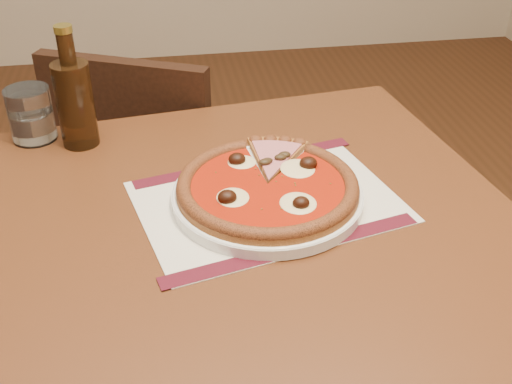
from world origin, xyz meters
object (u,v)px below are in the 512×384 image
Objects in this scene: table at (258,266)px; plate at (268,196)px; chair_far at (152,180)px; bottle at (75,100)px; water_glass at (31,114)px; pizza at (268,186)px.

plate reaches higher than table.
bottle is (-0.11, -0.31, 0.37)m from chair_far.
bottle is at bearing -21.09° from water_glass.
pizza is 0.48m from water_glass.
chair_far reaches higher than plate.
chair_far is at bearing 109.04° from plate.
bottle reaches higher than water_glass.
pizza is 1.29× the size of bottle.
bottle is at bearing 94.59° from chair_far.
table is 4.01× the size of bottle.
table is 0.51m from water_glass.
bottle is at bearing 140.69° from plate.
pizza is at bearing -35.86° from water_glass.
table is at bearing -44.86° from bottle.
water_glass is at bearing 158.91° from bottle.
bottle is (0.09, -0.03, 0.04)m from water_glass.
pizza is at bearing 86.71° from plate.
water_glass is (-0.37, 0.32, 0.15)m from table.
plate is (0.19, -0.56, 0.29)m from chair_far.
plate is at bearing -39.31° from bottle.
bottle is (-0.30, 0.25, 0.06)m from pizza.
pizza is at bearing -39.31° from bottle.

